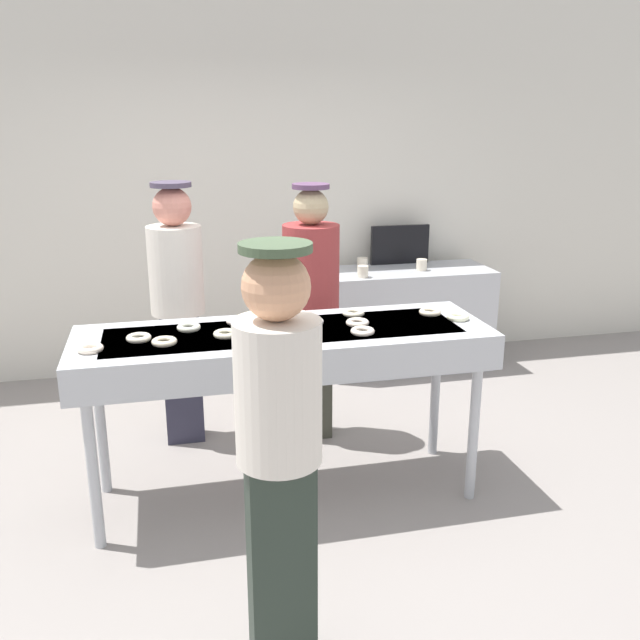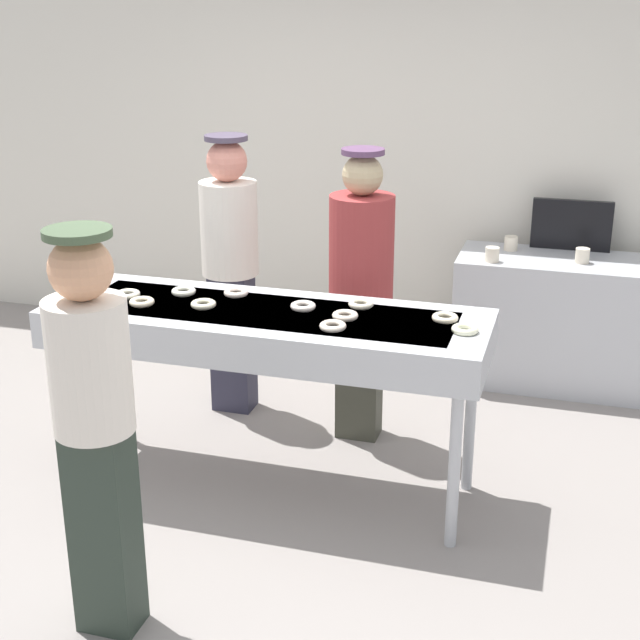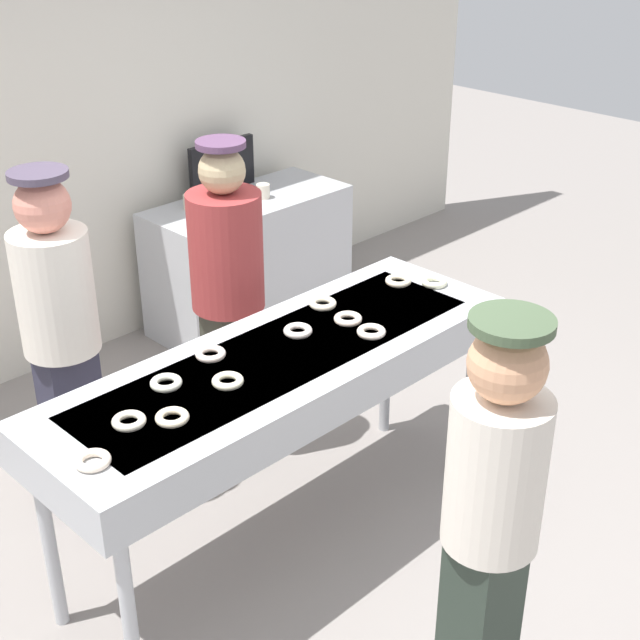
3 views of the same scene
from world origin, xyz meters
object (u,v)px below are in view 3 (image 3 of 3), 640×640
sugar_donut_2 (434,282)px  paper_cup_2 (263,191)px  customer_waiting (490,526)px  sugar_donut_3 (323,303)px  sugar_donut_6 (298,331)px  sugar_donut_11 (228,381)px  paper_cup_0 (190,202)px  fryer_conveyor (281,373)px  worker_baker (228,284)px  worker_assistant (61,330)px  sugar_donut_7 (371,332)px  sugar_donut_8 (93,460)px  sugar_donut_10 (166,383)px  sugar_donut_5 (211,354)px  sugar_donut_1 (349,319)px  sugar_donut_4 (172,417)px  paper_cup_1 (210,218)px  sugar_donut_0 (130,421)px  prep_counter (250,260)px  sugar_donut_9 (398,281)px  menu_display (222,166)px

sugar_donut_2 → paper_cup_2: (0.49, 1.78, -0.10)m
sugar_donut_2 → customer_waiting: bearing=-135.5°
sugar_donut_2 → sugar_donut_3: bearing=158.8°
sugar_donut_3 → sugar_donut_6: (-0.26, -0.11, 0.00)m
sugar_donut_11 → paper_cup_0: sugar_donut_11 is taller
fryer_conveyor → sugar_donut_11: size_ratio=17.52×
worker_baker → worker_assistant: worker_assistant is taller
worker_assistant → paper_cup_2: worker_assistant is taller
worker_baker → customer_waiting: same height
sugar_donut_2 → sugar_donut_7: 0.61m
sugar_donut_6 → customer_waiting: size_ratio=0.08×
sugar_donut_8 → sugar_donut_10: same height
sugar_donut_7 → worker_assistant: (-0.91, 1.00, -0.03)m
sugar_donut_11 → sugar_donut_3: bearing=16.6°
sugar_donut_5 → worker_baker: worker_baker is taller
sugar_donut_5 → paper_cup_0: size_ratio=1.35×
sugar_donut_1 → sugar_donut_2: same height
sugar_donut_4 → paper_cup_1: (1.54, 1.71, -0.10)m
fryer_conveyor → sugar_donut_3: 0.49m
sugar_donut_0 → customer_waiting: customer_waiting is taller
paper_cup_1 → sugar_donut_4: bearing=-132.0°
fryer_conveyor → sugar_donut_0: 0.75m
sugar_donut_10 → sugar_donut_1: bearing=-8.1°
fryer_conveyor → paper_cup_1: fryer_conveyor is taller
sugar_donut_2 → paper_cup_0: sugar_donut_2 is taller
worker_assistant → prep_counter: (1.90, 0.96, -0.54)m
sugar_donut_0 → sugar_donut_1: 1.15m
sugar_donut_9 → prep_counter: sugar_donut_9 is taller
sugar_donut_1 → paper_cup_1: (0.52, 1.62, -0.10)m
sugar_donut_8 → paper_cup_1: (1.89, 1.74, -0.10)m
sugar_donut_2 → menu_display: 2.11m
sugar_donut_4 → sugar_donut_5: size_ratio=1.00×
sugar_donut_10 → worker_baker: bearing=36.4°
menu_display → worker_assistant: bearing=-147.7°
fryer_conveyor → sugar_donut_9: (0.87, 0.11, 0.11)m
sugar_donut_0 → menu_display: 2.95m
worker_assistant → paper_cup_0: worker_assistant is taller
sugar_donut_5 → sugar_donut_3: bearing=0.6°
sugar_donut_6 → paper_cup_0: bearing=65.5°
sugar_donut_0 → sugar_donut_1: (1.15, -0.00, 0.00)m
menu_display → worker_baker: bearing=-128.6°
sugar_donut_2 → sugar_donut_4: (-1.60, -0.07, 0.00)m
sugar_donut_6 → sugar_donut_10: (-0.66, 0.05, 0.00)m
sugar_donut_1 → sugar_donut_3: (0.03, 0.19, 0.00)m
sugar_donut_3 → prep_counter: size_ratio=0.09×
sugar_donut_7 → sugar_donut_3: bearing=82.0°
sugar_donut_4 → worker_assistant: bearing=84.1°
sugar_donut_1 → sugar_donut_3: size_ratio=1.00×
worker_baker → sugar_donut_8: bearing=38.0°
sugar_donut_2 → sugar_donut_6: bearing=173.1°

